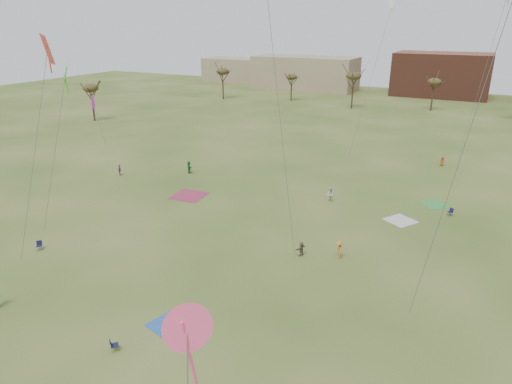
% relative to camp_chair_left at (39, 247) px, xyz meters
% --- Properties ---
extents(ground, '(260.00, 260.00, 0.00)m').
position_rel_camp_chair_left_xyz_m(ground, '(17.94, -1.65, -0.26)').
color(ground, '#334B17').
rests_on(ground, ground).
extents(spectator_fore_c, '(0.87, 1.35, 1.39)m').
position_rel_camp_chair_left_xyz_m(spectator_fore_c, '(22.69, 10.28, 0.44)').
color(spectator_fore_c, '#665C49').
rests_on(spectator_fore_c, ground).
extents(flyer_mid_b, '(1.07, 1.24, 1.66)m').
position_rel_camp_chair_left_xyz_m(flyer_mid_b, '(25.93, 11.49, 0.57)').
color(flyer_mid_b, orange).
rests_on(flyer_mid_b, ground).
extents(spectator_mid_d, '(0.73, 0.99, 1.56)m').
position_rel_camp_chair_left_xyz_m(spectator_mid_d, '(-8.79, 20.41, 0.52)').
color(spectator_mid_d, '#AA479C').
rests_on(spectator_mid_d, ground).
extents(spectator_mid_e, '(1.08, 1.05, 1.75)m').
position_rel_camp_chair_left_xyz_m(spectator_mid_e, '(20.80, 24.48, 0.62)').
color(spectator_mid_e, silver).
rests_on(spectator_mid_e, ground).
extents(flyer_far_a, '(1.56, 1.47, 1.76)m').
position_rel_camp_chair_left_xyz_m(flyer_far_a, '(-0.68, 25.77, 0.62)').
color(flyer_far_a, '#257036').
rests_on(flyer_far_a, ground).
extents(flyer_far_b, '(0.80, 0.66, 1.41)m').
position_rel_camp_chair_left_xyz_m(flyer_far_b, '(31.29, 45.84, 0.44)').
color(flyer_far_b, '#A2471B').
rests_on(flyer_far_b, ground).
extents(blanket_blue, '(3.51, 3.51, 0.03)m').
position_rel_camp_chair_left_xyz_m(blanket_blue, '(18.22, -3.46, -0.26)').
color(blanket_blue, blue).
rests_on(blanket_blue, ground).
extents(blanket_cream, '(3.87, 3.87, 0.03)m').
position_rel_camp_chair_left_xyz_m(blanket_cream, '(29.50, 22.54, -0.26)').
color(blanket_cream, silver).
rests_on(blanket_cream, ground).
extents(blanket_plum, '(4.25, 4.25, 0.03)m').
position_rel_camp_chair_left_xyz_m(blanket_plum, '(4.52, 18.26, -0.26)').
color(blanket_plum, '#982F4C').
rests_on(blanket_plum, ground).
extents(blanket_olive, '(3.97, 3.97, 0.03)m').
position_rel_camp_chair_left_xyz_m(blanket_olive, '(32.21, 29.12, -0.26)').
color(blanket_olive, green).
rests_on(blanket_olive, ground).
extents(camp_chair_left, '(0.74, 0.74, 0.87)m').
position_rel_camp_chair_left_xyz_m(camp_chair_left, '(0.00, 0.00, 0.00)').
color(camp_chair_left, '#16153B').
rests_on(camp_chair_left, ground).
extents(camp_chair_center, '(0.74, 0.74, 0.87)m').
position_rel_camp_chair_left_xyz_m(camp_chair_center, '(16.47, -7.42, 0.00)').
color(camp_chair_center, '#141938').
rests_on(camp_chair_center, ground).
extents(camp_chair_right, '(0.72, 0.73, 0.87)m').
position_rel_camp_chair_left_xyz_m(camp_chair_right, '(34.16, 26.48, 0.00)').
color(camp_chair_right, '#16153A').
rests_on(camp_chair_right, ground).
extents(kites_aloft, '(72.48, 68.15, 26.75)m').
position_rel_camp_chair_left_xyz_m(kites_aloft, '(21.76, 19.08, 20.77)').
color(kites_aloft, '#4AD325').
rests_on(kites_aloft, ground).
extents(tree_line, '(117.44, 49.32, 8.91)m').
position_rel_camp_chair_left_xyz_m(tree_line, '(15.10, 77.47, 6.83)').
color(tree_line, '#3A2B1E').
rests_on(tree_line, ground).
extents(building_tan, '(32.00, 14.00, 10.00)m').
position_rel_camp_chair_left_xyz_m(building_tan, '(-17.06, 113.35, 4.74)').
color(building_tan, '#937F60').
rests_on(building_tan, ground).
extents(building_brick, '(26.00, 16.00, 12.00)m').
position_rel_camp_chair_left_xyz_m(building_brick, '(22.94, 118.35, 5.74)').
color(building_brick, brown).
rests_on(building_brick, ground).
extents(building_tan_west, '(20.00, 12.00, 8.00)m').
position_rel_camp_chair_left_xyz_m(building_tan_west, '(-47.06, 120.35, 3.74)').
color(building_tan_west, '#937F60').
rests_on(building_tan_west, ground).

